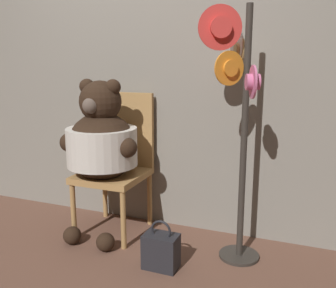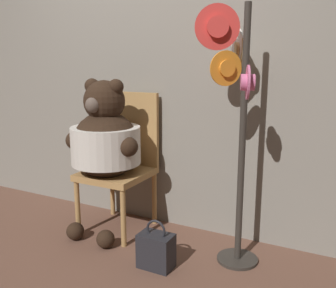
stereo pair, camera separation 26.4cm
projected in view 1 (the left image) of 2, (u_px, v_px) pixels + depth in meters
ground_plane at (120, 246)px, 2.78m from camera, size 14.00×14.00×0.00m
wall_back at (149, 59)px, 3.01m from camera, size 8.00×0.10×2.73m
chair at (118, 159)px, 3.01m from camera, size 0.49×0.52×1.10m
teddy_bear at (101, 142)px, 2.82m from camera, size 0.64×0.57×1.22m
hat_display_rack at (237, 106)px, 2.42m from camera, size 0.43×0.53×1.69m
handbag_on_ground at (161, 251)px, 2.47m from camera, size 0.23×0.15×0.34m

